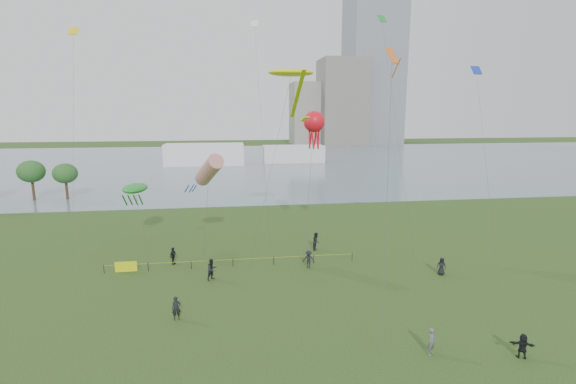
{
  "coord_description": "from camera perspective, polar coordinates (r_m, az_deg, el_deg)",
  "views": [
    {
      "loc": [
        -4.98,
        -25.39,
        14.89
      ],
      "look_at": [
        0.0,
        10.0,
        8.0
      ],
      "focal_mm": 26.0,
      "sensor_mm": 36.0,
      "label": 1
    }
  ],
  "objects": [
    {
      "name": "tower",
      "position": [
        209.58,
        11.79,
        23.13
      ],
      "size": [
        24.0,
        24.0,
        120.0
      ],
      "primitive_type": "cube",
      "color": "slate",
      "rests_on": "ground_plane"
    },
    {
      "name": "trees",
      "position": [
        82.25,
        -33.81,
        2.31
      ],
      "size": [
        18.33,
        8.03,
        7.88
      ],
      "color": "#372719",
      "rests_on": "ground_plane"
    },
    {
      "name": "lake",
      "position": [
        126.37,
        -5.71,
        4.1
      ],
      "size": [
        400.0,
        120.0,
        0.08
      ],
      "primitive_type": "cube",
      "color": "slate",
      "rests_on": "ground_plane"
    },
    {
      "name": "pavilion_left",
      "position": [
        121.18,
        -11.34,
        5.07
      ],
      "size": [
        22.0,
        8.0,
        6.0
      ],
      "primitive_type": "cube",
      "color": "white",
      "rests_on": "ground_plane"
    },
    {
      "name": "kite_flyer",
      "position": [
        28.9,
        19.05,
        -18.75
      ],
      "size": [
        0.76,
        0.72,
        1.74
      ],
      "primitive_type": "imported",
      "rotation": [
        0.0,
        0.0,
        0.65
      ],
      "color": "#55595D",
      "rests_on": "ground_plane"
    },
    {
      "name": "spectator_c",
      "position": [
        43.24,
        -15.45,
        -8.42
      ],
      "size": [
        0.82,
        1.1,
        1.74
      ],
      "primitive_type": "imported",
      "rotation": [
        0.0,
        0.0,
        1.13
      ],
      "color": "black",
      "rests_on": "ground_plane"
    },
    {
      "name": "spectator_e",
      "position": [
        30.78,
        29.42,
        -17.87
      ],
      "size": [
        1.52,
        1.02,
        1.57
      ],
      "primitive_type": "imported",
      "rotation": [
        0.0,
        0.0,
        2.72
      ],
      "color": "black",
      "rests_on": "ground_plane"
    },
    {
      "name": "spectator_a",
      "position": [
        38.66,
        -10.36,
        -10.36
      ],
      "size": [
        1.21,
        1.18,
        1.96
      ],
      "primitive_type": "imported",
      "rotation": [
        0.0,
        0.0,
        0.69
      ],
      "color": "black",
      "rests_on": "ground_plane"
    },
    {
      "name": "kite_octopus",
      "position": [
        45.2,
        3.59,
        9.48
      ],
      "size": [
        3.23,
        6.69,
        15.0
      ],
      "rotation": [
        0.0,
        0.0,
        -0.09
      ],
      "color": "#3F3F42"
    },
    {
      "name": "building_mid",
      "position": [
        194.25,
        7.37,
        12.04
      ],
      "size": [
        20.0,
        20.0,
        38.0
      ],
      "primitive_type": "cube",
      "color": "slate",
      "rests_on": "ground_plane"
    },
    {
      "name": "ground_plane",
      "position": [
        29.85,
        2.83,
        -19.02
      ],
      "size": [
        400.0,
        400.0,
        0.0
      ],
      "primitive_type": "plane",
      "color": "#1E3812"
    },
    {
      "name": "kite_delta",
      "position": [
        33.56,
        14.06,
        15.93
      ],
      "size": [
        4.21,
        9.99,
        19.71
      ],
      "rotation": [
        0.0,
        0.0,
        0.21
      ],
      "color": "#3F3F42"
    },
    {
      "name": "spectator_f",
      "position": [
        32.43,
        -15.03,
        -15.1
      ],
      "size": [
        0.71,
        0.53,
        1.75
      ],
      "primitive_type": "imported",
      "rotation": [
        0.0,
        0.0,
        0.19
      ],
      "color": "black",
      "rests_on": "ground_plane"
    },
    {
      "name": "small_kites",
      "position": [
        44.62,
        0.53,
        20.77
      ],
      "size": [
        37.3,
        15.2,
        6.89
      ],
      "color": "yellow"
    },
    {
      "name": "spectator_b",
      "position": [
        40.79,
        2.84,
        -9.19
      ],
      "size": [
        1.29,
        0.98,
        1.76
      ],
      "primitive_type": "imported",
      "rotation": [
        0.0,
        0.0,
        -0.32
      ],
      "color": "black",
      "rests_on": "ground_plane"
    },
    {
      "name": "spectator_d",
      "position": [
        41.7,
        20.26,
        -9.5
      ],
      "size": [
        0.97,
        0.88,
        1.66
      ],
      "primitive_type": "imported",
      "rotation": [
        0.0,
        0.0,
        -0.56
      ],
      "color": "black",
      "rests_on": "ground_plane"
    },
    {
      "name": "kite_creature",
      "position": [
        48.98,
        -20.18,
        0.47
      ],
      "size": [
        3.54,
        9.89,
        7.07
      ],
      "rotation": [
        0.0,
        0.0,
        -0.12
      ],
      "color": "#3F3F42"
    },
    {
      "name": "kite_windsock",
      "position": [
        42.75,
        -10.79,
        2.93
      ],
      "size": [
        4.14,
        4.94,
        10.93
      ],
      "rotation": [
        0.0,
        0.0,
        -0.4
      ],
      "color": "#3F3F42"
    },
    {
      "name": "pavilion_right",
      "position": [
        125.46,
        0.73,
        5.24
      ],
      "size": [
        18.0,
        7.0,
        5.0
      ],
      "primitive_type": "cube",
      "color": "silver",
      "rests_on": "ground_plane"
    },
    {
      "name": "building_low",
      "position": [
        196.9,
        2.86,
        10.64
      ],
      "size": [
        16.0,
        18.0,
        28.0
      ],
      "primitive_type": "cube",
      "color": "gray",
      "rests_on": "ground_plane"
    },
    {
      "name": "spectator_g",
      "position": [
        45.94,
        3.88,
        -6.74
      ],
      "size": [
        1.08,
        1.18,
        1.96
      ],
      "primitive_type": "imported",
      "rotation": [
        0.0,
        0.0,
        1.12
      ],
      "color": "black",
      "rests_on": "ground_plane"
    },
    {
      "name": "kite_stingray",
      "position": [
        43.85,
        0.43,
        15.89
      ],
      "size": [
        7.07,
        9.94,
        19.16
      ],
      "rotation": [
        0.0,
        0.0,
        -0.19
      ],
      "color": "#3F3F42"
    },
    {
      "name": "fence",
      "position": [
        41.95,
        -16.04,
        -9.52
      ],
      "size": [
        24.07,
        0.07,
        1.05
      ],
      "color": "black",
      "rests_on": "ground_plane"
    }
  ]
}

